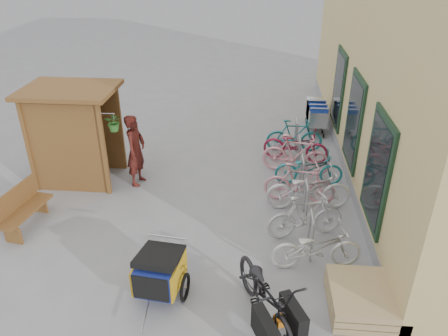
# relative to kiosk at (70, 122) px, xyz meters

# --- Properties ---
(ground) EXTENTS (80.00, 80.00, 0.00)m
(ground) POSITION_rel_kiosk_xyz_m (3.28, -2.47, -1.55)
(ground) COLOR gray
(kiosk) EXTENTS (2.49, 1.65, 2.40)m
(kiosk) POSITION_rel_kiosk_xyz_m (0.00, 0.00, 0.00)
(kiosk) COLOR brown
(kiosk) RESTS_ON ground
(bike_rack) EXTENTS (0.05, 5.35, 0.86)m
(bike_rack) POSITION_rel_kiosk_xyz_m (5.58, -0.07, -1.04)
(bike_rack) COLOR #A5A8AD
(bike_rack) RESTS_ON ground
(pallet_stack) EXTENTS (1.00, 1.20, 0.40)m
(pallet_stack) POSITION_rel_kiosk_xyz_m (6.28, -3.87, -1.34)
(pallet_stack) COLOR tan
(pallet_stack) RESTS_ON ground
(bench) EXTENTS (0.65, 1.47, 0.90)m
(bench) POSITION_rel_kiosk_xyz_m (-0.40, -2.11, -1.09)
(bench) COLOR brown
(bench) RESTS_ON ground
(shopping_carts) EXTENTS (0.56, 1.55, 1.01)m
(shopping_carts) POSITION_rel_kiosk_xyz_m (6.28, 3.80, -0.97)
(shopping_carts) COLOR silver
(shopping_carts) RESTS_ON ground
(child_trailer) EXTENTS (0.97, 1.59, 0.92)m
(child_trailer) POSITION_rel_kiosk_xyz_m (2.94, -3.82, -1.04)
(child_trailer) COLOR navy
(child_trailer) RESTS_ON ground
(cargo_bike) EXTENTS (1.50, 2.19, 1.09)m
(cargo_bike) POSITION_rel_kiosk_xyz_m (4.73, -4.29, -1.01)
(cargo_bike) COLOR black
(cargo_bike) RESTS_ON ground
(person_kiosk) EXTENTS (0.54, 0.72, 1.80)m
(person_kiosk) POSITION_rel_kiosk_xyz_m (1.55, -0.06, -0.65)
(person_kiosk) COLOR maroon
(person_kiosk) RESTS_ON ground
(bike_0) EXTENTS (1.76, 0.84, 0.89)m
(bike_0) POSITION_rel_kiosk_xyz_m (5.65, -2.87, -1.11)
(bike_0) COLOR silver
(bike_0) RESTS_ON ground
(bike_1) EXTENTS (1.67, 0.88, 0.97)m
(bike_1) POSITION_rel_kiosk_xyz_m (5.51, -1.93, -1.07)
(bike_1) COLOR silver
(bike_1) RESTS_ON ground
(bike_2) EXTENTS (1.96, 0.86, 1.00)m
(bike_2) POSITION_rel_kiosk_xyz_m (5.66, -0.87, -1.05)
(bike_2) COLOR silver
(bike_2) RESTS_ON ground
(bike_3) EXTENTS (1.68, 0.66, 0.99)m
(bike_3) POSITION_rel_kiosk_xyz_m (5.48, -0.62, -1.06)
(bike_3) COLOR pink
(bike_3) RESTS_ON ground
(bike_4) EXTENTS (1.68, 0.63, 0.88)m
(bike_4) POSITION_rel_kiosk_xyz_m (5.77, 0.24, -1.11)
(bike_4) COLOR teal
(bike_4) RESTS_ON ground
(bike_5) EXTENTS (1.82, 0.81, 1.06)m
(bike_5) POSITION_rel_kiosk_xyz_m (5.48, 0.82, -1.02)
(bike_5) COLOR pink
(bike_5) RESTS_ON ground
(bike_6) EXTENTS (1.86, 0.96, 0.93)m
(bike_6) POSITION_rel_kiosk_xyz_m (5.52, 1.52, -1.09)
(bike_6) COLOR maroon
(bike_6) RESTS_ON ground
(bike_7) EXTENTS (1.61, 0.50, 0.96)m
(bike_7) POSITION_rel_kiosk_xyz_m (5.52, 2.13, -1.07)
(bike_7) COLOR teal
(bike_7) RESTS_ON ground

